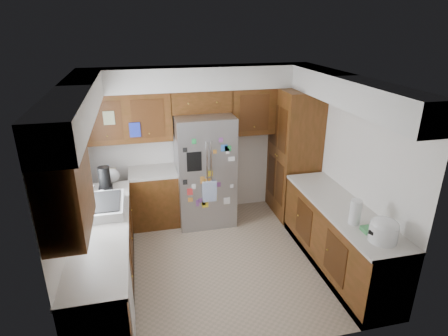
{
  "coord_description": "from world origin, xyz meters",
  "views": [
    {
      "loc": [
        -0.96,
        -4.29,
        3.16
      ],
      "look_at": [
        0.12,
        0.35,
        1.25
      ],
      "focal_mm": 30.0,
      "sensor_mm": 36.0,
      "label": 1
    }
  ],
  "objects_px": {
    "fridge": "(205,170)",
    "rice_cooker": "(384,229)",
    "pantry": "(294,154)",
    "paper_towel": "(355,212)"
  },
  "relations": [
    {
      "from": "rice_cooker",
      "to": "pantry",
      "type": "bearing_deg",
      "value": 89.99
    },
    {
      "from": "pantry",
      "to": "fridge",
      "type": "distance_m",
      "value": 1.51
    },
    {
      "from": "pantry",
      "to": "rice_cooker",
      "type": "height_order",
      "value": "pantry"
    },
    {
      "from": "fridge",
      "to": "rice_cooker",
      "type": "xyz_separation_m",
      "value": [
        1.5,
        -2.5,
        0.16
      ]
    },
    {
      "from": "pantry",
      "to": "fridge",
      "type": "height_order",
      "value": "pantry"
    },
    {
      "from": "fridge",
      "to": "rice_cooker",
      "type": "distance_m",
      "value": 2.92
    },
    {
      "from": "rice_cooker",
      "to": "paper_towel",
      "type": "relative_size",
      "value": 1.05
    },
    {
      "from": "fridge",
      "to": "rice_cooker",
      "type": "height_order",
      "value": "fridge"
    },
    {
      "from": "fridge",
      "to": "rice_cooker",
      "type": "relative_size",
      "value": 5.72
    },
    {
      "from": "pantry",
      "to": "rice_cooker",
      "type": "relative_size",
      "value": 6.83
    }
  ]
}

